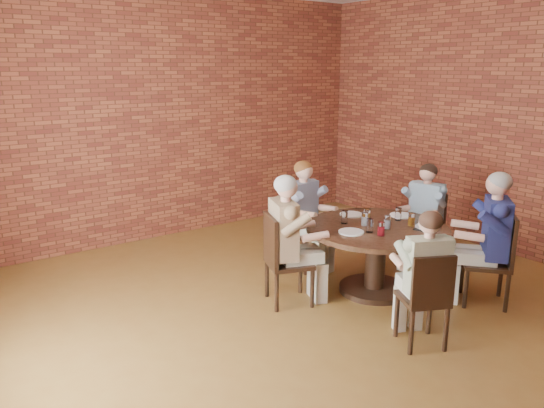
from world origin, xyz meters
TOP-DOWN VIEW (x-y plane):
  - floor at (0.00, 0.00)m, footprint 7.00×7.00m
  - wall_back at (0.00, 3.50)m, footprint 7.00×0.00m
  - wall_right at (3.25, 0.00)m, footprint 0.00×7.00m
  - dining_table at (0.90, 0.31)m, footprint 1.51×1.51m
  - chair_a at (2.02, 0.54)m, footprint 0.47×0.47m
  - diner_a at (1.95, 0.53)m, footprint 0.69×0.60m
  - chair_b at (0.74, 1.41)m, footprint 0.47×0.47m
  - diner_b at (0.75, 1.33)m, footprint 0.60×0.70m
  - chair_c at (-0.10, 0.68)m, footprint 0.56×0.56m
  - diner_c at (-0.02, 0.65)m, footprint 0.81×0.74m
  - chair_d at (0.37, -0.78)m, footprint 0.50×0.50m
  - diner_d at (0.40, -0.72)m, footprint 0.67×0.72m
  - chair_e at (1.68, -0.61)m, footprint 0.64×0.64m
  - diner_e at (1.62, -0.54)m, footprint 0.87×0.88m
  - plate_a at (1.41, 0.42)m, footprint 0.26×0.26m
  - plate_b at (0.98, 0.79)m, footprint 0.26×0.26m
  - plate_c at (0.52, 0.31)m, footprint 0.26×0.26m
  - plate_d at (1.28, -0.04)m, footprint 0.26×0.26m
  - glass_a at (1.25, 0.33)m, footprint 0.07×0.07m
  - glass_b at (0.94, 0.51)m, footprint 0.07×0.07m
  - glass_c at (0.69, 0.59)m, footprint 0.07×0.07m
  - glass_d at (0.81, 0.41)m, footprint 0.07×0.07m
  - glass_e at (0.69, 0.21)m, footprint 0.07×0.07m
  - glass_f at (0.69, 0.06)m, footprint 0.07×0.07m
  - glass_g at (0.92, 0.19)m, footprint 0.07×0.07m
  - glass_h at (1.20, 0.11)m, footprint 0.07×0.07m
  - smartphone at (1.16, -0.06)m, footprint 0.12×0.17m

SIDE VIEW (x-z plane):
  - floor at x=0.00m, z-range 0.00..0.00m
  - chair_d at x=0.37m, z-range 0.04..0.92m
  - chair_a at x=2.02m, z-range 0.04..0.94m
  - chair_b at x=0.74m, z-range 0.04..0.97m
  - chair_c at x=-0.10m, z-range 0.04..0.99m
  - chair_e at x=1.68m, z-range 0.04..1.00m
  - dining_table at x=0.90m, z-range 0.15..0.90m
  - diner_d at x=0.40m, z-range 0.00..1.23m
  - diner_a at x=1.95m, z-range 0.00..1.27m
  - diner_b at x=0.75m, z-range 0.00..1.31m
  - diner_c at x=-0.02m, z-range 0.00..1.35m
  - diner_e at x=1.62m, z-range 0.00..1.38m
  - smartphone at x=1.16m, z-range 0.75..0.76m
  - plate_a at x=1.41m, z-range 0.75..0.76m
  - plate_b at x=0.98m, z-range 0.75..0.76m
  - plate_c at x=0.52m, z-range 0.75..0.76m
  - plate_d at x=1.28m, z-range 0.75..0.76m
  - glass_a at x=1.25m, z-range 0.75..0.89m
  - glass_b at x=0.94m, z-range 0.75..0.89m
  - glass_c at x=0.69m, z-range 0.75..0.89m
  - glass_d at x=0.81m, z-range 0.75..0.89m
  - glass_e at x=0.69m, z-range 0.75..0.89m
  - glass_f at x=0.69m, z-range 0.75..0.89m
  - glass_g at x=0.92m, z-range 0.75..0.89m
  - glass_h at x=1.20m, z-range 0.75..0.89m
  - wall_back at x=0.00m, z-range -1.80..5.20m
  - wall_right at x=3.25m, z-range -1.80..5.20m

